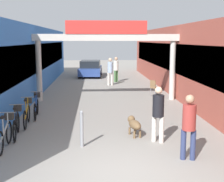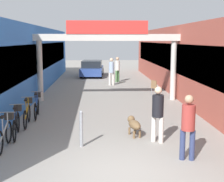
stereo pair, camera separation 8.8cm
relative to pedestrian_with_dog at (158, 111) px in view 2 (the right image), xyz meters
name	(u,v)px [view 2 (the right image)]	position (x,y,z in m)	size (l,w,h in m)	color
ground_plane	(120,174)	(-1.28, -2.19, -0.97)	(80.00, 80.00, 0.00)	gray
storefront_left	(15,61)	(-6.37, 8.81, 0.92)	(3.00, 26.00, 3.77)	blue
storefront_right	(194,60)	(3.81, 8.81, 0.92)	(3.00, 26.00, 3.77)	#B25142
arcade_sign_gateway	(107,45)	(-1.28, 6.60, 1.82)	(7.40, 0.47, 3.96)	beige
pedestrian_with_dog	(158,111)	(0.00, 0.00, 0.00)	(0.47, 0.47, 1.69)	silver
pedestrian_companion	(188,123)	(0.49, -1.43, 0.00)	(0.40, 0.40, 1.69)	navy
pedestrian_carrying_crate	(111,70)	(-0.82, 11.92, 0.09)	(0.39, 0.38, 1.83)	silver
pedestrian_elderly_walking	(117,68)	(-0.32, 13.54, 0.08)	(0.48, 0.48, 1.81)	#4C7F47
dog_on_leash	(134,124)	(-0.63, 0.68, -0.59)	(0.48, 0.85, 0.60)	brown
bicycle_silver_nearest	(5,133)	(-4.41, -0.27, -0.53)	(0.46, 1.69, 0.98)	black
bicycle_black_second	(16,122)	(-4.38, 0.85, -0.53)	(0.46, 1.68, 0.98)	black
bicycle_orange_third	(27,113)	(-4.32, 2.15, -0.53)	(0.46, 1.69, 0.98)	black
bicycle_blue_farthest	(37,106)	(-4.21, 3.36, -0.53)	(0.46, 1.69, 0.98)	black
bollard_post_metal	(81,128)	(-2.26, -0.29, -0.43)	(0.10, 0.10, 1.06)	gray
cafe_chair_wood_nearer	(155,87)	(1.33, 7.55, -0.43)	(0.55, 0.55, 0.89)	gray
parked_car_blue	(92,69)	(-2.21, 17.13, -0.32)	(1.99, 4.09, 1.33)	#2D478C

